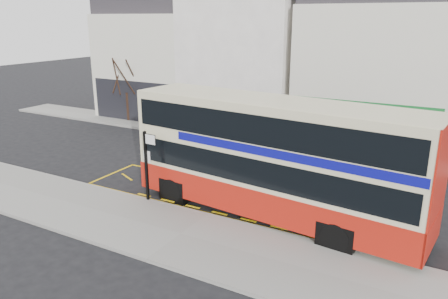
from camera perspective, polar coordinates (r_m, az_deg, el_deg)
The scene contains 14 objects.
ground at distance 18.24m, azimuth -1.51°, elevation -8.37°, with size 120.00×120.00×0.00m, color black.
pavement at distance 16.48m, azimuth -5.66°, elevation -11.08°, with size 40.00×4.00×0.15m, color gray.
kerb at distance 17.92m, azimuth -2.13°, elevation -8.60°, with size 40.00×0.15×0.15m, color gray.
far_pavement at distance 27.65m, azimuth 10.16°, elevation 0.45°, with size 50.00×3.00×0.15m, color gray.
road_markings at distance 19.51m, azimuth 0.89°, elevation -6.60°, with size 14.00×3.40×0.01m, color yellow, non-canonical shape.
terrace_far_left at distance 36.61m, azimuth -8.00°, elevation 12.13°, with size 8.00×8.01×10.80m.
terrace_left at distance 32.41m, azimuth 3.64°, elevation 12.53°, with size 8.00×8.01×11.80m.
terrace_green_shop at distance 29.70m, azimuth 19.77°, elevation 10.71°, with size 9.00×8.01×11.30m.
double_decker_bus at distance 17.18m, azimuth 6.62°, elevation -1.06°, with size 12.21×3.98×4.79m.
bus_stop_post at distance 18.80m, azimuth -10.00°, elevation -1.31°, with size 0.76×0.14×3.08m.
car_silver at distance 29.41m, azimuth -3.99°, elevation 3.03°, with size 1.76×4.37×1.49m, color #9E9EA3.
car_grey at distance 25.35m, azimuth 8.00°, elevation 0.41°, with size 1.38×3.96×1.30m, color #3C3E43.
car_white at distance 25.04m, azimuth 22.26°, elevation -0.74°, with size 2.05×5.05×1.46m, color white.
street_tree_left at distance 33.95m, azimuth -12.77°, elevation 10.53°, with size 2.88×2.88×6.22m.
Camera 1 is at (8.44, -14.17, 7.80)m, focal length 35.00 mm.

